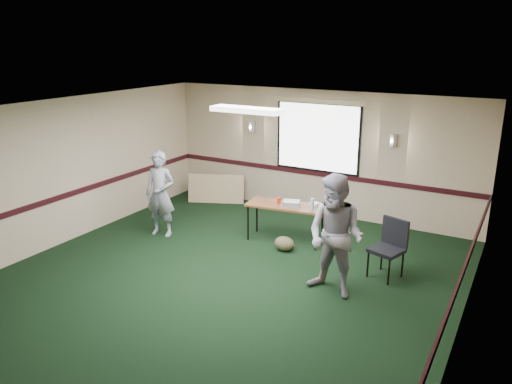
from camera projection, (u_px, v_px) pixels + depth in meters
The scene contains 13 objects.
ground at pixel (215, 286), 7.82m from camera, with size 8.00×8.00×0.00m, color black.
room_shell at pixel (278, 161), 9.12m from camera, with size 8.00×8.02×8.00m.
folding_table at pixel (285, 207), 9.40m from camera, with size 1.52×0.78×0.73m.
projector at pixel (292, 204), 9.28m from camera, with size 0.30×0.25×0.10m, color #9B9BA3.
game_console at pixel (315, 204), 9.36m from camera, with size 0.18×0.14×0.04m, color silver.
red_cup at pixel (279, 200), 9.43m from camera, with size 0.08×0.08×0.12m, color red.
water_bottle at pixel (312, 204), 9.04m from camera, with size 0.07×0.07×0.22m, color #80B4D2.
duffel_bag at pixel (284, 244), 9.10m from camera, with size 0.37×0.28×0.26m, color #4E442C.
cable_coil at pixel (286, 245), 9.35m from camera, with size 0.31×0.31×0.02m, color red.
folded_table at pixel (216, 189), 11.72m from camera, with size 1.31×0.06×0.67m, color tan.
conference_chair at pixel (390, 243), 8.03m from camera, with size 0.59×0.60×0.96m.
person_left at pixel (160, 194), 9.65m from camera, with size 0.61×0.40×1.68m, color #41558F.
person_right at pixel (335, 236), 7.33m from camera, with size 0.91×0.71×1.87m, color #8099C7.
Camera 1 is at (4.01, -5.81, 3.72)m, focal length 35.00 mm.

